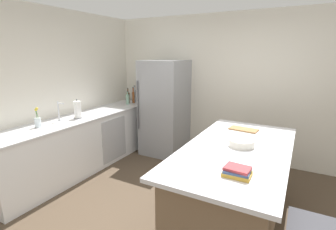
{
  "coord_description": "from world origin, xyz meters",
  "views": [
    {
      "loc": [
        1.08,
        -2.25,
        1.9
      ],
      "look_at": [
        -0.68,
        0.96,
        1.0
      ],
      "focal_mm": 26.7,
      "sensor_mm": 36.0,
      "label": 1
    }
  ],
  "objects_px": {
    "refrigerator": "(165,108)",
    "flower_vase": "(38,121)",
    "paper_towel_roll": "(78,110)",
    "cookbook_stack": "(237,172)",
    "sink_faucet": "(59,111)",
    "syrup_bottle": "(128,98)",
    "kitchen_island": "(234,185)",
    "gin_bottle": "(128,99)",
    "vinegar_bottle": "(133,97)",
    "soda_bottle": "(135,96)",
    "mixing_bowl": "(242,143)",
    "cutting_board": "(243,129)"
  },
  "relations": [
    {
      "from": "flower_vase",
      "to": "syrup_bottle",
      "type": "relative_size",
      "value": 0.91
    },
    {
      "from": "paper_towel_roll",
      "to": "cookbook_stack",
      "type": "relative_size",
      "value": 1.4
    },
    {
      "from": "kitchen_island",
      "to": "soda_bottle",
      "type": "distance_m",
      "value": 3.13
    },
    {
      "from": "sink_faucet",
      "to": "cutting_board",
      "type": "height_order",
      "value": "sink_faucet"
    },
    {
      "from": "cutting_board",
      "to": "refrigerator",
      "type": "bearing_deg",
      "value": 153.78
    },
    {
      "from": "paper_towel_roll",
      "to": "vinegar_bottle",
      "type": "relative_size",
      "value": 0.96
    },
    {
      "from": "gin_bottle",
      "to": "cutting_board",
      "type": "bearing_deg",
      "value": -16.04
    },
    {
      "from": "flower_vase",
      "to": "vinegar_bottle",
      "type": "relative_size",
      "value": 0.87
    },
    {
      "from": "soda_bottle",
      "to": "gin_bottle",
      "type": "distance_m",
      "value": 0.3
    },
    {
      "from": "kitchen_island",
      "to": "mixing_bowl",
      "type": "relative_size",
      "value": 7.73
    },
    {
      "from": "kitchen_island",
      "to": "cookbook_stack",
      "type": "relative_size",
      "value": 9.55
    },
    {
      "from": "soda_bottle",
      "to": "syrup_bottle",
      "type": "height_order",
      "value": "soda_bottle"
    },
    {
      "from": "mixing_bowl",
      "to": "syrup_bottle",
      "type": "bearing_deg",
      "value": 151.62
    },
    {
      "from": "sink_faucet",
      "to": "mixing_bowl",
      "type": "bearing_deg",
      "value": 4.43
    },
    {
      "from": "refrigerator",
      "to": "soda_bottle",
      "type": "xyz_separation_m",
      "value": [
        -0.84,
        0.19,
        0.14
      ]
    },
    {
      "from": "kitchen_island",
      "to": "flower_vase",
      "type": "relative_size",
      "value": 7.51
    },
    {
      "from": "syrup_bottle",
      "to": "cutting_board",
      "type": "xyz_separation_m",
      "value": [
        2.51,
        -0.8,
        -0.1
      ]
    },
    {
      "from": "flower_vase",
      "to": "soda_bottle",
      "type": "relative_size",
      "value": 0.83
    },
    {
      "from": "sink_faucet",
      "to": "gin_bottle",
      "type": "height_order",
      "value": "sink_faucet"
    },
    {
      "from": "syrup_bottle",
      "to": "sink_faucet",
      "type": "bearing_deg",
      "value": -91.76
    },
    {
      "from": "paper_towel_roll",
      "to": "soda_bottle",
      "type": "height_order",
      "value": "soda_bottle"
    },
    {
      "from": "refrigerator",
      "to": "flower_vase",
      "type": "height_order",
      "value": "refrigerator"
    },
    {
      "from": "paper_towel_roll",
      "to": "gin_bottle",
      "type": "distance_m",
      "value": 1.28
    },
    {
      "from": "vinegar_bottle",
      "to": "gin_bottle",
      "type": "height_order",
      "value": "vinegar_bottle"
    },
    {
      "from": "paper_towel_roll",
      "to": "refrigerator",
      "type": "bearing_deg",
      "value": 60.12
    },
    {
      "from": "sink_faucet",
      "to": "flower_vase",
      "type": "distance_m",
      "value": 0.37
    },
    {
      "from": "syrup_bottle",
      "to": "gin_bottle",
      "type": "height_order",
      "value": "syrup_bottle"
    },
    {
      "from": "sink_faucet",
      "to": "syrup_bottle",
      "type": "distance_m",
      "value": 1.62
    },
    {
      "from": "kitchen_island",
      "to": "gin_bottle",
      "type": "xyz_separation_m",
      "value": [
        -2.53,
        1.39,
        0.55
      ]
    },
    {
      "from": "paper_towel_roll",
      "to": "cutting_board",
      "type": "xyz_separation_m",
      "value": [
        2.45,
        0.57,
        -0.11
      ]
    },
    {
      "from": "soda_bottle",
      "to": "mixing_bowl",
      "type": "bearing_deg",
      "value": -31.89
    },
    {
      "from": "refrigerator",
      "to": "flower_vase",
      "type": "relative_size",
      "value": 6.29
    },
    {
      "from": "flower_vase",
      "to": "cookbook_stack",
      "type": "bearing_deg",
      "value": -2.74
    },
    {
      "from": "sink_faucet",
      "to": "flower_vase",
      "type": "height_order",
      "value": "sink_faucet"
    },
    {
      "from": "sink_faucet",
      "to": "paper_towel_roll",
      "type": "height_order",
      "value": "paper_towel_roll"
    },
    {
      "from": "mixing_bowl",
      "to": "soda_bottle",
      "type": "bearing_deg",
      "value": 148.11
    },
    {
      "from": "kitchen_island",
      "to": "gin_bottle",
      "type": "distance_m",
      "value": 2.94
    },
    {
      "from": "paper_towel_roll",
      "to": "mixing_bowl",
      "type": "xyz_separation_m",
      "value": [
        2.57,
        -0.05,
        -0.08
      ]
    },
    {
      "from": "sink_faucet",
      "to": "paper_towel_roll",
      "type": "relative_size",
      "value": 0.96
    },
    {
      "from": "kitchen_island",
      "to": "cutting_board",
      "type": "relative_size",
      "value": 5.66
    },
    {
      "from": "flower_vase",
      "to": "gin_bottle",
      "type": "xyz_separation_m",
      "value": [
        0.1,
        1.9,
        0.02
      ]
    },
    {
      "from": "kitchen_island",
      "to": "vinegar_bottle",
      "type": "relative_size",
      "value": 6.56
    },
    {
      "from": "flower_vase",
      "to": "soda_bottle",
      "type": "xyz_separation_m",
      "value": [
        0.05,
        2.2,
        0.04
      ]
    },
    {
      "from": "flower_vase",
      "to": "mixing_bowl",
      "type": "distance_m",
      "value": 2.72
    },
    {
      "from": "sink_faucet",
      "to": "gin_bottle",
      "type": "relative_size",
      "value": 1.11
    },
    {
      "from": "soda_bottle",
      "to": "mixing_bowl",
      "type": "height_order",
      "value": "soda_bottle"
    },
    {
      "from": "kitchen_island",
      "to": "paper_towel_roll",
      "type": "height_order",
      "value": "paper_towel_roll"
    },
    {
      "from": "flower_vase",
      "to": "syrup_bottle",
      "type": "height_order",
      "value": "syrup_bottle"
    },
    {
      "from": "refrigerator",
      "to": "gin_bottle",
      "type": "bearing_deg",
      "value": -172.0
    },
    {
      "from": "sink_faucet",
      "to": "soda_bottle",
      "type": "height_order",
      "value": "soda_bottle"
    }
  ]
}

